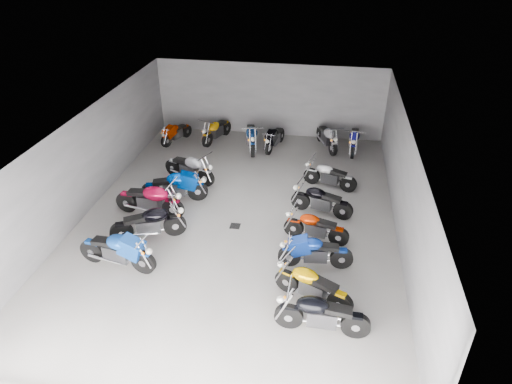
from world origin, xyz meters
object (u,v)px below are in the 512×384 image
motorcycle_left_f (190,168)px  motorcycle_back_b (216,130)px  motorcycle_back_e (327,137)px  motorcycle_right_b (312,286)px  motorcycle_back_c (251,137)px  motorcycle_right_d (315,227)px  drain_grate (235,226)px  motorcycle_right_a (321,314)px  motorcycle_right_c (315,252)px  motorcycle_left_c (149,223)px  motorcycle_left_d (150,200)px  motorcycle_right_f (329,176)px  motorcycle_left_e (175,187)px  motorcycle_back_f (354,140)px  motorcycle_right_e (321,201)px  motorcycle_back_a (176,133)px  motorcycle_back_d (275,138)px  motorcycle_left_b (118,251)px

motorcycle_left_f → motorcycle_back_b: (0.09, 3.67, -0.02)m
motorcycle_back_e → motorcycle_right_b: bearing=67.2°
motorcycle_back_c → motorcycle_right_d: bearing=103.1°
drain_grate → motorcycle_right_a: motorcycle_right_a is taller
drain_grate → motorcycle_right_c: size_ratio=0.15×
motorcycle_left_c → motorcycle_left_d: motorcycle_left_d is taller
motorcycle_left_d → motorcycle_left_f: (0.59, 2.46, -0.04)m
motorcycle_right_b → motorcycle_back_b: 10.39m
drain_grate → motorcycle_back_c: motorcycle_back_c is taller
motorcycle_right_b → motorcycle_back_e: bearing=22.6°
motorcycle_left_f → motorcycle_right_f: motorcycle_left_f is taller
motorcycle_right_b → drain_grate: bearing=64.4°
motorcycle_left_e → motorcycle_back_c: bearing=145.0°
motorcycle_right_a → motorcycle_left_d: bearing=55.5°
motorcycle_left_c → motorcycle_back_f: (6.16, 7.33, -0.03)m
motorcycle_right_a → motorcycle_right_e: 5.08m
drain_grate → motorcycle_left_e: size_ratio=0.14×
motorcycle_right_b → motorcycle_back_a: 10.93m
motorcycle_left_d → motorcycle_back_a: bearing=-164.1°
motorcycle_right_e → motorcycle_right_f: size_ratio=1.06×
drain_grate → motorcycle_right_a: size_ratio=0.14×
motorcycle_back_a → motorcycle_back_b: size_ratio=0.85×
motorcycle_left_e → motorcycle_back_a: size_ratio=1.31×
motorcycle_right_b → motorcycle_right_f: (0.26, 5.93, -0.04)m
drain_grate → motorcycle_right_d: 2.59m
motorcycle_right_c → motorcycle_back_c: bearing=16.9°
motorcycle_back_e → drain_grate: bearing=45.0°
motorcycle_left_d → motorcycle_left_f: bearing=172.2°
drain_grate → motorcycle_back_e: motorcycle_back_e is taller
motorcycle_back_e → motorcycle_back_f: 1.12m
motorcycle_back_b → motorcycle_back_d: motorcycle_back_b is taller
motorcycle_left_b → motorcycle_left_d: motorcycle_left_d is taller
drain_grate → motorcycle_back_b: bearing=108.8°
motorcycle_left_f → drain_grate: bearing=62.1°
motorcycle_left_d → motorcycle_right_c: (5.40, -1.74, -0.07)m
motorcycle_right_b → motorcycle_back_e: 9.30m
motorcycle_left_e → motorcycle_right_e: (4.95, -0.00, -0.05)m
motorcycle_left_c → motorcycle_left_e: (0.07, 2.24, 0.00)m
motorcycle_right_e → motorcycle_back_d: motorcycle_right_e is taller
motorcycle_right_b → motorcycle_right_d: size_ratio=1.02×
motorcycle_right_a → motorcycle_right_f: 6.90m
motorcycle_right_f → motorcycle_back_f: (0.93, 3.28, 0.04)m
motorcycle_left_c → motorcycle_left_e: bearing=154.6°
motorcycle_right_c → motorcycle_back_b: 9.18m
motorcycle_back_d → motorcycle_back_e: size_ratio=0.97×
motorcycle_back_d → motorcycle_back_e: 2.22m
motorcycle_right_a → motorcycle_back_e: bearing=2.3°
motorcycle_left_f → motorcycle_back_a: motorcycle_left_f is taller
motorcycle_back_d → drain_grate: bearing=99.2°
drain_grate → motorcycle_right_b: 3.94m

